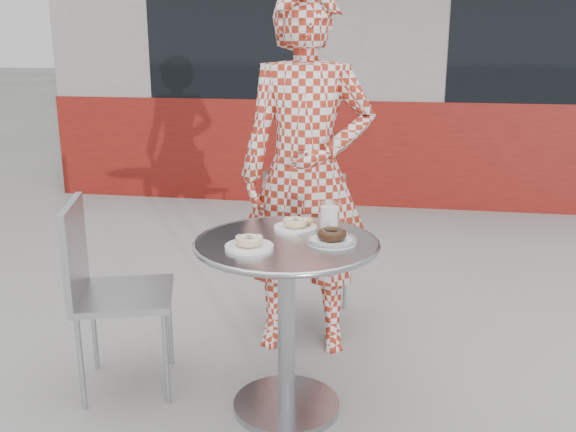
% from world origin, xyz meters
% --- Properties ---
extents(ground, '(60.00, 60.00, 0.00)m').
position_xyz_m(ground, '(0.00, 0.00, 0.00)').
color(ground, '#A19E99').
rests_on(ground, ground).
extents(storefront, '(6.02, 4.55, 3.00)m').
position_xyz_m(storefront, '(-0.00, 5.56, 1.49)').
color(storefront, gray).
rests_on(storefront, ground).
extents(bistro_table, '(0.76, 0.76, 0.77)m').
position_xyz_m(bistro_table, '(-0.03, 0.01, 0.58)').
color(bistro_table, '#B0B0B5').
rests_on(bistro_table, ground).
extents(chair_far, '(0.44, 0.44, 0.90)m').
position_xyz_m(chair_far, '(-0.06, 0.93, 0.28)').
color(chair_far, '#9C9FA4').
rests_on(chair_far, ground).
extents(chair_left, '(0.53, 0.53, 0.89)m').
position_xyz_m(chair_left, '(-0.79, 0.07, 0.27)').
color(chair_left, '#9C9FA4').
rests_on(chair_left, ground).
extents(seated_person, '(0.70, 0.49, 1.82)m').
position_xyz_m(seated_person, '(-0.04, 0.65, 0.91)').
color(seated_person, '#9F2818').
rests_on(seated_person, ground).
extents(plate_far, '(0.19, 0.19, 0.05)m').
position_xyz_m(plate_far, '(-0.02, 0.18, 0.79)').
color(plate_far, white).
rests_on(plate_far, bistro_table).
extents(plate_near, '(0.19, 0.19, 0.05)m').
position_xyz_m(plate_near, '(-0.16, -0.11, 0.79)').
color(plate_near, white).
rests_on(plate_near, bistro_table).
extents(plate_checker, '(0.21, 0.21, 0.05)m').
position_xyz_m(plate_checker, '(0.16, 0.02, 0.79)').
color(plate_checker, white).
rests_on(plate_checker, bistro_table).
extents(milk_cup, '(0.08, 0.08, 0.13)m').
position_xyz_m(milk_cup, '(0.13, 0.18, 0.83)').
color(milk_cup, white).
rests_on(milk_cup, bistro_table).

